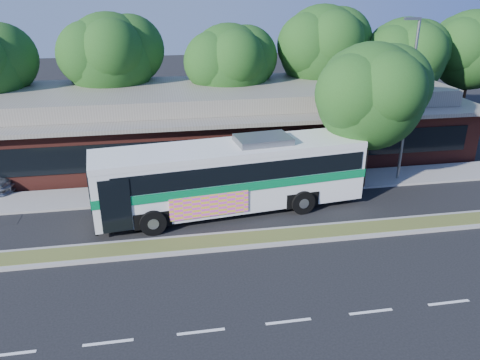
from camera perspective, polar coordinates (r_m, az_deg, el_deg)
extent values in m
plane|color=black|center=(20.76, 2.25, -8.12)|extent=(120.00, 120.00, 0.00)
cube|color=#4D5926|center=(21.22, 1.92, -7.12)|extent=(26.00, 1.10, 0.15)
cube|color=gray|center=(26.32, -0.61, -0.91)|extent=(44.00, 2.60, 0.12)
cube|color=#55211A|center=(31.93, -2.54, 6.35)|extent=(32.00, 10.00, 3.20)
cube|color=slate|center=(31.49, -2.59, 9.35)|extent=(33.20, 11.20, 0.24)
cube|color=slate|center=(31.35, -2.61, 10.47)|extent=(30.00, 8.00, 1.00)
cube|color=black|center=(27.16, -1.16, 3.58)|extent=(30.00, 0.06, 1.60)
cylinder|color=slate|center=(27.65, 19.77, 8.64)|extent=(0.16, 0.16, 9.00)
cube|color=slate|center=(26.81, 20.31, 17.97)|extent=(0.90, 0.18, 0.14)
sphere|color=#1C3D14|center=(34.55, -27.06, 13.03)|extent=(4.52, 4.52, 4.52)
cylinder|color=black|center=(34.61, -14.90, 7.77)|extent=(0.44, 0.44, 4.20)
sphere|color=#1C3D14|center=(33.85, -15.58, 14.15)|extent=(6.00, 6.00, 6.00)
sphere|color=#1C3D14|center=(34.13, -13.27, 15.25)|extent=(4.68, 4.68, 4.68)
cylinder|color=black|center=(33.89, -1.30, 7.86)|extent=(0.44, 0.44, 3.78)
sphere|color=#1C3D14|center=(33.15, -1.35, 13.83)|extent=(5.60, 5.60, 5.60)
sphere|color=#1C3D14|center=(33.69, 0.72, 14.75)|extent=(4.37, 4.37, 4.37)
cylinder|color=black|center=(36.41, 9.55, 9.12)|extent=(0.44, 0.44, 4.41)
sphere|color=#1C3D14|center=(35.68, 9.99, 15.47)|extent=(6.20, 6.20, 6.20)
sphere|color=#1C3D14|center=(36.54, 11.95, 16.28)|extent=(4.84, 4.84, 4.84)
cylinder|color=black|center=(37.98, 18.70, 8.38)|extent=(0.44, 0.44, 3.86)
sphere|color=#1C3D14|center=(37.30, 19.43, 13.83)|extent=(5.80, 5.80, 5.80)
sphere|color=#1C3D14|center=(38.26, 20.98, 14.53)|extent=(4.52, 4.52, 4.52)
cylinder|color=black|center=(41.90, 25.45, 8.83)|extent=(0.44, 0.44, 4.12)
sphere|color=#1C3D14|center=(41.28, 26.37, 14.00)|extent=(6.00, 6.00, 6.00)
cube|color=silver|center=(23.15, -1.14, 0.59)|extent=(13.53, 4.40, 3.06)
cube|color=black|center=(23.01, -0.35, 2.09)|extent=(12.48, 4.32, 0.92)
cube|color=silver|center=(22.65, -1.17, 3.86)|extent=(13.55, 4.42, 0.29)
cube|color=#05723C|center=(23.18, -1.14, 0.38)|extent=(13.60, 4.47, 0.42)
cube|color=black|center=(22.31, -17.86, -0.43)|extent=(0.36, 2.47, 1.89)
cube|color=black|center=(25.38, 13.53, 3.73)|extent=(0.34, 2.31, 1.22)
cube|color=#F147CC|center=(21.87, -3.73, -3.13)|extent=(3.74, 0.51, 1.11)
cube|color=slate|center=(23.04, 2.82, 4.92)|extent=(2.85, 2.08, 0.33)
cylinder|color=black|center=(21.79, -10.58, -5.08)|extent=(1.26, 0.54, 1.22)
cylinder|color=black|center=(24.28, -11.37, -2.11)|extent=(1.26, 0.54, 1.22)
cylinder|color=black|center=(23.53, 7.63, -2.68)|extent=(1.26, 0.54, 1.22)
cylinder|color=black|center=(25.85, 5.15, -0.14)|extent=(1.26, 0.54, 1.22)
cylinder|color=black|center=(26.67, 14.82, 2.56)|extent=(0.44, 0.44, 3.52)
sphere|color=#1C3D14|center=(25.72, 15.59, 9.77)|extent=(5.61, 5.61, 5.61)
sphere|color=#1C3D14|center=(26.55, 17.83, 10.90)|extent=(4.37, 4.37, 4.37)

